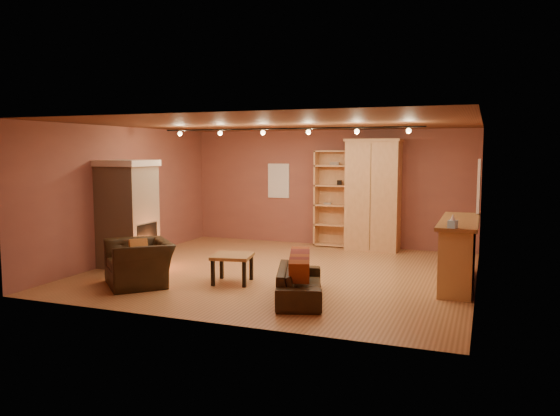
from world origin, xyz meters
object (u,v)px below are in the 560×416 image
at_px(bookcase, 335,198).
at_px(armoire, 373,195).
at_px(fireplace, 128,214).
at_px(loveseat, 300,276).
at_px(coffee_table, 232,259).
at_px(bar_counter, 459,252).
at_px(armchair, 139,256).

height_order(bookcase, armoire, armoire).
xyz_separation_m(fireplace, loveseat, (3.98, -1.09, -0.70)).
bearing_deg(fireplace, coffee_table, -11.72).
distance_m(armoire, bar_counter, 3.52).
bearing_deg(armoire, bookcase, 167.95).
distance_m(armoire, coffee_table, 4.46).
bearing_deg(bookcase, armchair, -113.17).
bearing_deg(fireplace, bar_counter, 6.76).
bearing_deg(bar_counter, bookcase, 135.15).
bearing_deg(bar_counter, armchair, -159.00).
xyz_separation_m(bookcase, armchair, (-2.12, -4.96, -0.66)).
bearing_deg(loveseat, fireplace, 57.02).
distance_m(loveseat, coffee_table, 1.54).
relative_size(armoire, armchair, 1.88).
xyz_separation_m(fireplace, coffee_table, (2.55, -0.53, -0.63)).
relative_size(fireplace, loveseat, 1.19).
relative_size(bookcase, coffee_table, 2.99).
height_order(loveseat, coffee_table, loveseat).
relative_size(bar_counter, loveseat, 1.33).
xyz_separation_m(armoire, armchair, (-3.09, -4.75, -0.78)).
bearing_deg(loveseat, bookcase, -8.80).
relative_size(bookcase, armoire, 0.90).
distance_m(bookcase, loveseat, 4.95).
bearing_deg(armoire, bar_counter, -53.76).
bearing_deg(coffee_table, armchair, -154.05).
distance_m(armoire, armchair, 5.72).
height_order(armoire, coffee_table, armoire).
xyz_separation_m(armchair, coffee_table, (1.44, 0.70, -0.09)).
bearing_deg(coffee_table, armoire, 67.84).
bearing_deg(coffee_table, bar_counter, 18.98).
bearing_deg(armchair, fireplace, 176.17).
height_order(bookcase, coffee_table, bookcase).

